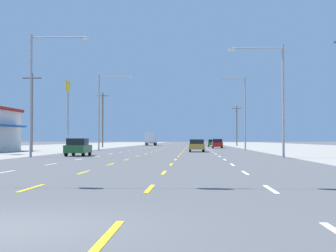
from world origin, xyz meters
name	(u,v)px	position (x,y,z in m)	size (l,w,h in m)	color
ground_plane	(172,150)	(0.00, 66.00, 0.00)	(572.00, 572.00, 0.00)	#4C4C4F
lane_markings	(179,146)	(0.00, 104.50, 0.01)	(10.64, 227.60, 0.01)	white
signal_span_wire	(95,3)	(-0.09, 8.19, 5.79)	(27.72, 0.52, 9.66)	brown
hatchback_far_left_nearest	(78,147)	(-7.05, 37.51, 0.78)	(1.72, 3.90, 1.54)	#235B2D
sedan_inner_right_near	(197,145)	(3.41, 53.69, 0.76)	(1.80, 4.50, 1.46)	#B28C33
hatchback_far_right_mid	(217,143)	(7.02, 81.12, 0.78)	(1.72, 3.90, 1.54)	red
sedan_far_right_midfar	(212,143)	(6.89, 99.91, 0.76)	(1.80, 4.50, 1.46)	#235B2D
box_truck_far_left_far	(151,138)	(-7.22, 119.57, 1.84)	(2.40, 7.20, 3.23)	silver
pole_sign_left_row_2	(68,100)	(-13.97, 62.70, 6.75)	(0.24, 1.64, 9.38)	gray
streetlight_left_row_0	(37,85)	(-9.63, 33.97, 5.86)	(4.86, 0.26, 10.00)	gray
streetlight_right_row_0	(277,91)	(9.66, 33.97, 5.28)	(4.40, 0.26, 8.99)	gray
streetlight_left_row_1	(103,106)	(-9.64, 65.01, 6.10)	(4.91, 0.26, 10.46)	gray
streetlight_right_row_1	(242,108)	(9.74, 65.01, 5.84)	(4.16, 0.26, 10.13)	gray
utility_pole_left_row_1	(32,111)	(-15.54, 51.71, 4.75)	(2.20, 0.26, 9.12)	brown
utility_pole_left_row_2	(103,119)	(-13.84, 89.50, 5.28)	(2.20, 0.26, 10.17)	brown
utility_pole_right_row_3	(237,125)	(12.99, 114.12, 4.81)	(2.20, 0.26, 9.22)	brown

